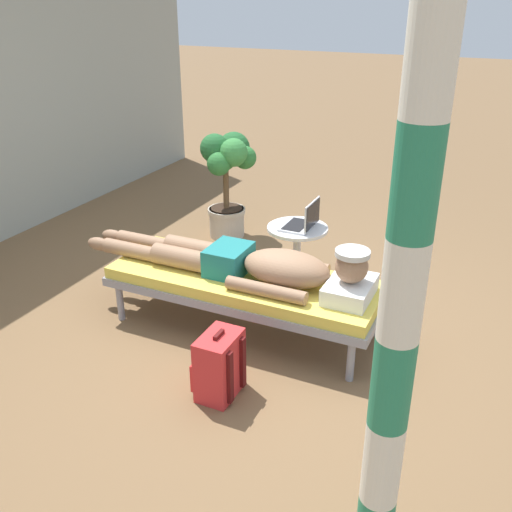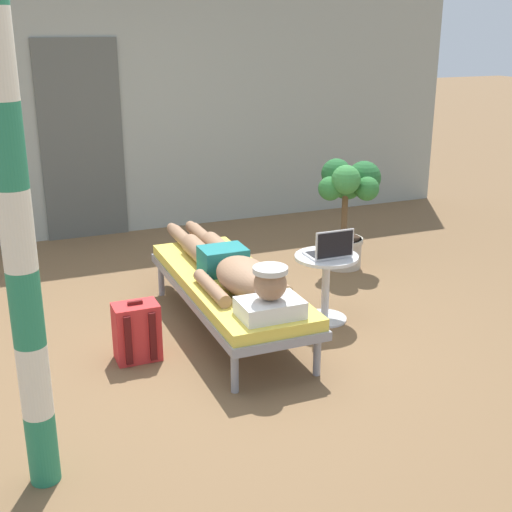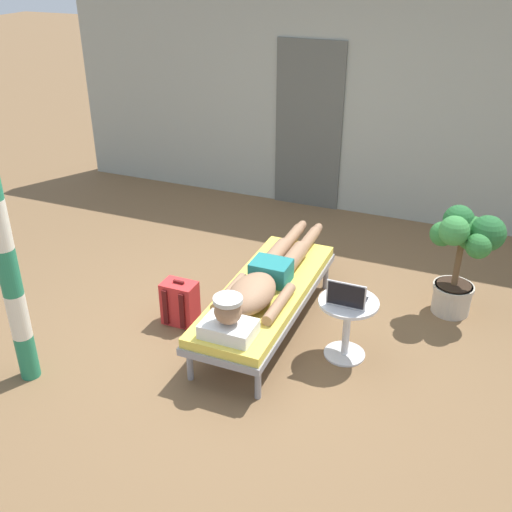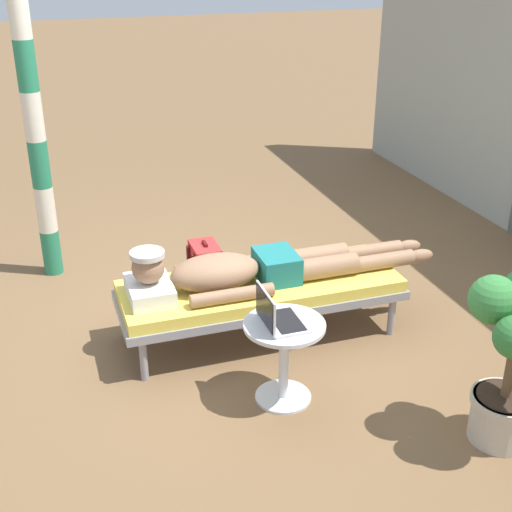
% 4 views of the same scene
% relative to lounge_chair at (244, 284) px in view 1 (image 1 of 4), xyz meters
% --- Properties ---
extents(ground_plane, '(40.00, 40.00, 0.00)m').
position_rel_lounge_chair_xyz_m(ground_plane, '(-0.16, -0.14, -0.35)').
color(ground_plane, brown).
extents(lounge_chair, '(0.67, 1.94, 0.42)m').
position_rel_lounge_chair_xyz_m(lounge_chair, '(0.00, 0.00, 0.00)').
color(lounge_chair, gray).
rests_on(lounge_chair, ground).
extents(person_reclining, '(0.53, 2.17, 0.33)m').
position_rel_lounge_chair_xyz_m(person_reclining, '(0.00, -0.08, 0.17)').
color(person_reclining, white).
rests_on(person_reclining, lounge_chair).
extents(side_table, '(0.48, 0.48, 0.52)m').
position_rel_lounge_chair_xyz_m(side_table, '(0.74, -0.11, 0.01)').
color(side_table, silver).
rests_on(side_table, ground).
extents(laptop, '(0.31, 0.24, 0.23)m').
position_rel_lounge_chair_xyz_m(laptop, '(0.74, -0.16, 0.24)').
color(laptop, silver).
rests_on(laptop, side_table).
extents(backpack, '(0.30, 0.26, 0.42)m').
position_rel_lounge_chair_xyz_m(backpack, '(-0.74, -0.20, -0.15)').
color(backpack, red).
rests_on(backpack, ground).
extents(potted_plant, '(0.63, 0.48, 1.02)m').
position_rel_lounge_chair_xyz_m(potted_plant, '(1.50, 0.91, 0.31)').
color(potted_plant, '#BFB29E').
rests_on(potted_plant, ground).
extents(porch_post, '(0.15, 0.15, 2.62)m').
position_rel_lounge_chair_xyz_m(porch_post, '(-1.47, -1.31, 0.96)').
color(porch_post, '#267F59').
rests_on(porch_post, ground).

